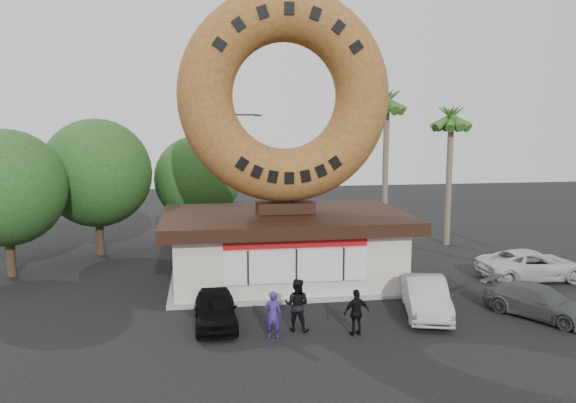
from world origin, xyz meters
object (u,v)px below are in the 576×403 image
(donut_shop, at_px, (285,245))
(person_left, at_px, (273,315))
(street_lamp, at_px, (232,170))
(person_right, at_px, (357,312))
(car_silver, at_px, (426,297))
(car_black, at_px, (216,309))
(car_white, at_px, (532,265))
(giant_donut, at_px, (285,96))
(person_center, at_px, (297,305))
(car_grey, at_px, (539,302))

(donut_shop, distance_m, person_left, 6.98)
(street_lamp, bearing_deg, donut_shop, -79.50)
(person_left, bearing_deg, person_right, -171.46)
(car_silver, bearing_deg, car_black, -165.81)
(donut_shop, distance_m, car_silver, 7.19)
(car_silver, bearing_deg, person_left, -152.05)
(donut_shop, bearing_deg, car_white, -6.96)
(giant_donut, bearing_deg, person_right, -78.11)
(person_left, relative_size, person_center, 0.88)
(car_white, bearing_deg, person_center, 112.46)
(person_center, xyz_separation_m, car_black, (-2.87, 0.97, -0.32))
(street_lamp, relative_size, car_silver, 1.84)
(person_right, relative_size, car_black, 0.44)
(person_right, relative_size, car_silver, 0.38)
(person_right, bearing_deg, donut_shop, -89.51)
(donut_shop, height_order, person_right, donut_shop)
(car_black, height_order, car_white, car_white)
(car_black, bearing_deg, person_left, -38.86)
(person_right, distance_m, car_silver, 3.64)
(giant_donut, xyz_separation_m, car_grey, (8.90, -6.29, -7.98))
(person_right, xyz_separation_m, car_white, (10.20, 5.55, -0.12))
(car_silver, bearing_deg, donut_shop, 146.33)
(person_left, height_order, car_grey, person_left)
(person_left, xyz_separation_m, car_silver, (6.18, 1.45, -0.12))
(donut_shop, bearing_deg, person_right, -78.09)
(person_right, distance_m, car_grey, 7.46)
(person_right, height_order, car_black, person_right)
(donut_shop, distance_m, car_grey, 10.95)
(car_black, bearing_deg, person_right, -20.07)
(person_left, xyz_separation_m, car_grey, (10.36, 0.49, -0.23))
(car_black, bearing_deg, giant_donut, 56.76)
(street_lamp, relative_size, person_right, 4.83)
(giant_donut, height_order, street_lamp, giant_donut)
(donut_shop, height_order, car_black, donut_shop)
(street_lamp, bearing_deg, person_center, -85.30)
(person_right, relative_size, car_grey, 0.39)
(person_right, bearing_deg, giant_donut, -89.54)
(car_black, relative_size, car_white, 0.74)
(donut_shop, relative_size, car_grey, 2.67)
(person_left, bearing_deg, car_white, -145.32)
(car_black, bearing_deg, car_white, 13.79)
(car_black, distance_m, car_white, 15.53)
(giant_donut, height_order, car_silver, giant_donut)
(person_center, relative_size, person_right, 1.16)
(donut_shop, height_order, person_left, donut_shop)
(person_center, bearing_deg, street_lamp, -61.60)
(person_center, bearing_deg, car_silver, -146.69)
(donut_shop, bearing_deg, car_grey, -35.19)
(person_left, bearing_deg, car_black, -25.89)
(person_left, bearing_deg, donut_shop, -89.64)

